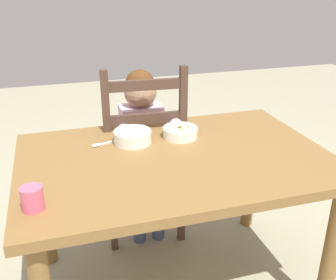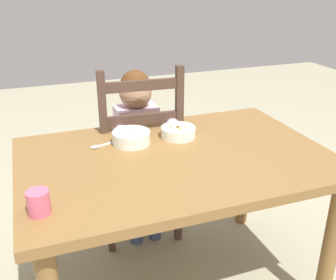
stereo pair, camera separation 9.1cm
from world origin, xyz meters
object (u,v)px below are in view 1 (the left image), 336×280
(bowl_of_carrots, at_px, (180,132))
(spoon, at_px, (100,144))
(child_figure, at_px, (143,131))
(drinking_cup, at_px, (32,198))
(dining_table, at_px, (175,176))
(bowl_of_peas, at_px, (133,136))
(dining_chair, at_px, (143,158))

(bowl_of_carrots, xyz_separation_m, spoon, (-0.37, 0.02, -0.02))
(child_figure, relative_size, drinking_cup, 11.78)
(spoon, xyz_separation_m, drinking_cup, (-0.28, -0.45, 0.04))
(dining_table, xyz_separation_m, bowl_of_carrots, (0.08, 0.18, 0.12))
(bowl_of_peas, bearing_deg, dining_chair, 69.70)
(dining_chair, distance_m, drinking_cup, 0.95)
(bowl_of_carrots, bearing_deg, dining_chair, 111.57)
(dining_chair, bearing_deg, bowl_of_peas, -110.30)
(spoon, height_order, drinking_cup, drinking_cup)
(dining_chair, height_order, spoon, dining_chair)
(dining_table, xyz_separation_m, drinking_cup, (-0.57, -0.26, 0.14))
(drinking_cup, bearing_deg, child_figure, 53.65)
(dining_table, bearing_deg, drinking_cup, -155.81)
(bowl_of_carrots, xyz_separation_m, drinking_cup, (-0.65, -0.44, 0.01))
(child_figure, xyz_separation_m, spoon, (-0.26, -0.28, 0.07))
(child_figure, height_order, drinking_cup, child_figure)
(dining_table, relative_size, bowl_of_peas, 7.64)
(bowl_of_peas, bearing_deg, child_figure, 68.87)
(bowl_of_peas, xyz_separation_m, drinking_cup, (-0.42, -0.44, 0.01))
(dining_chair, distance_m, spoon, 0.45)
(child_figure, relative_size, bowl_of_peas, 5.62)
(dining_table, relative_size, spoon, 9.52)
(child_figure, bearing_deg, bowl_of_carrots, -68.87)
(dining_table, distance_m, bowl_of_carrots, 0.24)
(child_figure, bearing_deg, dining_table, -86.42)
(bowl_of_carrots, distance_m, drinking_cup, 0.78)
(dining_table, height_order, bowl_of_peas, bowl_of_peas)
(bowl_of_carrots, bearing_deg, spoon, 177.51)
(bowl_of_peas, bearing_deg, drinking_cup, -134.11)
(dining_table, relative_size, child_figure, 1.36)
(child_figure, bearing_deg, spoon, -132.99)
(child_figure, relative_size, spoon, 7.01)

